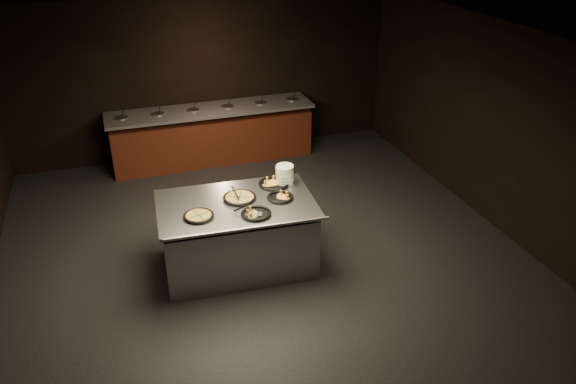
% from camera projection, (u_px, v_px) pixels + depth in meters
% --- Properties ---
extents(room, '(7.02, 8.02, 2.92)m').
position_uv_depth(room, '(267.00, 167.00, 6.85)').
color(room, black).
rests_on(room, ground).
extents(salad_bar, '(3.70, 0.83, 1.18)m').
position_uv_depth(salad_bar, '(213.00, 138.00, 10.31)').
color(salad_bar, '#5E2016').
rests_on(salad_bar, ground).
extents(serving_counter, '(2.05, 1.39, 0.95)m').
position_uv_depth(serving_counter, '(238.00, 236.00, 7.32)').
color(serving_counter, '#B3B5BA').
rests_on(serving_counter, ground).
extents(plate_stack, '(0.24, 0.24, 0.25)m').
position_uv_depth(plate_stack, '(285.00, 175.00, 7.51)').
color(plate_stack, white).
rests_on(plate_stack, serving_counter).
extents(pan_veggie_whole, '(0.37, 0.37, 0.04)m').
position_uv_depth(pan_veggie_whole, '(199.00, 216.00, 6.76)').
color(pan_veggie_whole, black).
rests_on(pan_veggie_whole, serving_counter).
extents(pan_cheese_whole, '(0.43, 0.43, 0.04)m').
position_uv_depth(pan_cheese_whole, '(240.00, 198.00, 7.17)').
color(pan_cheese_whole, black).
rests_on(pan_cheese_whole, serving_counter).
extents(pan_cheese_slices_a, '(0.41, 0.41, 0.04)m').
position_uv_depth(pan_cheese_slices_a, '(274.00, 184.00, 7.52)').
color(pan_cheese_slices_a, black).
rests_on(pan_cheese_slices_a, serving_counter).
extents(pan_cheese_slices_b, '(0.37, 0.37, 0.04)m').
position_uv_depth(pan_cheese_slices_b, '(256.00, 213.00, 6.81)').
color(pan_cheese_slices_b, black).
rests_on(pan_cheese_slices_b, serving_counter).
extents(pan_veggie_slices, '(0.34, 0.34, 0.04)m').
position_uv_depth(pan_veggie_slices, '(280.00, 197.00, 7.18)').
color(pan_veggie_slices, black).
rests_on(pan_veggie_slices, serving_counter).
extents(server_left, '(0.15, 0.32, 0.16)m').
position_uv_depth(server_left, '(233.00, 193.00, 7.16)').
color(server_left, '#B3B5BA').
rests_on(server_left, serving_counter).
extents(server_right, '(0.34, 0.19, 0.17)m').
position_uv_depth(server_right, '(247.00, 209.00, 6.77)').
color(server_right, '#B3B5BA').
rests_on(server_right, serving_counter).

